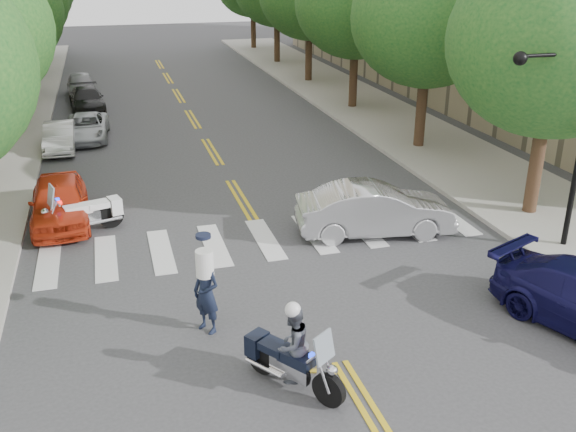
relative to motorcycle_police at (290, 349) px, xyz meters
name	(u,v)px	position (x,y,z in m)	size (l,w,h in m)	color
ground	(340,362)	(1.22, 0.47, -0.85)	(140.00, 140.00, 0.00)	#38383A
sidewalk_right	(364,106)	(10.72, 22.47, -0.78)	(5.00, 60.00, 0.15)	#9E9991
tree_r_0	(555,41)	(10.02, 6.47, 4.70)	(6.40, 6.40, 8.45)	#382316
tree_r_1	(429,17)	(10.02, 14.47, 4.70)	(6.40, 6.40, 8.45)	#382316
tree_r_2	(356,3)	(10.02, 22.47, 4.70)	(6.40, 6.40, 8.45)	#382316
traffic_signal_pole	(570,125)	(8.94, 3.96, 2.87)	(2.82, 0.42, 6.00)	black
motorcycle_police	(290,349)	(0.00, 0.00, 0.00)	(1.57, 2.07, 1.92)	black
motorcycle_parked	(88,214)	(-3.86, 9.02, -0.27)	(2.56, 1.10, 1.69)	black
officer_standing	(206,293)	(-1.25, 2.47, 0.11)	(0.71, 0.46, 1.93)	#151C30
convertible	(375,210)	(4.54, 6.48, -0.07)	(1.65, 4.74, 1.56)	#B2B2B4
parked_car_a	(59,201)	(-4.72, 9.97, -0.12)	(1.73, 4.30, 1.47)	red
parked_car_b	(59,137)	(-5.08, 18.47, -0.26)	(1.25, 3.59, 1.18)	silver
parked_car_c	(86,127)	(-3.98, 19.97, -0.29)	(1.89, 4.09, 1.14)	#B1B5BA
parked_car_d	(87,100)	(-3.98, 25.90, -0.24)	(1.72, 4.23, 1.23)	black
parked_car_e	(81,85)	(-4.32, 29.97, -0.17)	(1.61, 4.00, 1.36)	#96959A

